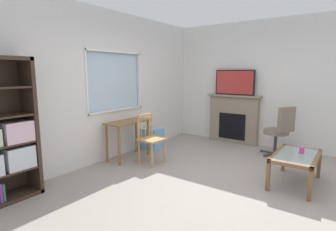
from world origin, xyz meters
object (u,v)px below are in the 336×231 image
Objects in this scene: wooden_chair at (150,138)px; office_chair at (280,129)px; desk_under_window at (128,128)px; coffee_table at (296,159)px; tv at (235,82)px; plastic_drawer_unit at (152,138)px; sippy_cup at (302,150)px; fireplace at (234,119)px.

office_chair is (1.79, -1.81, 0.09)m from wooden_chair.
desk_under_window is 0.90× the size of office_chair.
office_chair reaches higher than coffee_table.
coffee_table is (-1.73, -1.67, -1.03)m from tv.
plastic_drawer_unit is at bearing 3.63° from desk_under_window.
plastic_drawer_unit is 0.45× the size of office_chair.
wooden_chair is (0.04, -0.51, -0.14)m from desk_under_window.
wooden_chair reaches higher than plastic_drawer_unit.
wooden_chair is at bearing -85.36° from desk_under_window.
tv is (2.26, -0.67, 0.95)m from wooden_chair.
coffee_table is at bearing -136.02° from tv.
tv is (2.30, -1.18, 0.82)m from desk_under_window.
office_chair is (-0.48, -1.15, -0.86)m from tv.
sippy_cup is at bearing -24.92° from coffee_table.
desk_under_window is at bearing -176.37° from plastic_drawer_unit.
plastic_drawer_unit is at bearing 141.28° from fireplace.
fireplace is at bearing 66.76° from office_chair.
sippy_cup is (0.11, -0.05, 0.11)m from coffee_table.
office_chair reaches higher than wooden_chair.
fireplace is 1.27× the size of coffee_table.
fireplace is (1.53, -1.23, 0.34)m from plastic_drawer_unit.
coffee_table is (0.53, -2.34, -0.08)m from wooden_chair.
tv is at bearing -27.11° from desk_under_window.
fireplace is (2.32, -1.18, -0.03)m from desk_under_window.
desk_under_window is 0.99× the size of wooden_chair.
plastic_drawer_unit is 2.62m from office_chair.
desk_under_window is at bearing 153.07° from fireplace.
fireplace is (2.28, -0.67, 0.10)m from wooden_chair.
office_chair is at bearing 22.59° from coffee_table.
desk_under_window is 0.97× the size of tv.
office_chair is at bearing -112.47° from tv.
desk_under_window is 0.87m from plastic_drawer_unit.
desk_under_window is 1.98× the size of plastic_drawer_unit.
tv reaches higher than fireplace.
desk_under_window is 0.72× the size of fireplace.
wooden_chair is 0.90× the size of office_chair.
tv is 1.51m from office_chair.
fireplace is at bearing -26.93° from desk_under_window.
fireplace is 0.85m from tv.
coffee_table is (-1.75, -1.67, -0.18)m from fireplace.
coffee_table is at bearing -94.32° from plastic_drawer_unit.
tv reaches higher than office_chair.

